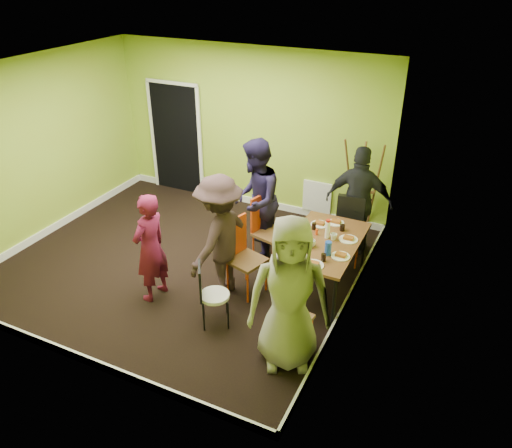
# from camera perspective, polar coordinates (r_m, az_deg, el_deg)

# --- Properties ---
(ground) EXTENTS (5.00, 5.00, 0.00)m
(ground) POSITION_cam_1_polar(r_m,az_deg,el_deg) (7.55, -8.26, -4.40)
(ground) COLOR black
(ground) RESTS_ON ground
(room_walls) EXTENTS (5.04, 4.54, 2.82)m
(room_walls) POSITION_cam_1_polar(r_m,az_deg,el_deg) (7.11, -8.78, 2.51)
(room_walls) COLOR #99B32E
(room_walls) RESTS_ON ground
(dining_table) EXTENTS (0.90, 1.50, 0.75)m
(dining_table) POSITION_cam_1_polar(r_m,az_deg,el_deg) (6.63, 7.73, -2.33)
(dining_table) COLOR black
(dining_table) RESTS_ON ground
(chair_left_far) EXTENTS (0.53, 0.53, 1.04)m
(chair_left_far) POSITION_cam_1_polar(r_m,az_deg,el_deg) (7.24, 1.20, -0.21)
(chair_left_far) COLOR #DC4514
(chair_left_far) RESTS_ON ground
(chair_left_near) EXTENTS (0.54, 0.54, 1.05)m
(chair_left_near) POSITION_cam_1_polar(r_m,az_deg,el_deg) (6.62, -1.64, -3.18)
(chair_left_near) COLOR #DC4514
(chair_left_near) RESTS_ON ground
(chair_back_end) EXTENTS (0.47, 0.53, 0.97)m
(chair_back_end) POSITION_cam_1_polar(r_m,az_deg,el_deg) (7.43, 10.69, 0.95)
(chair_back_end) COLOR #DC4514
(chair_back_end) RESTS_ON ground
(chair_front_end) EXTENTS (0.40, 0.41, 0.88)m
(chair_front_end) POSITION_cam_1_polar(r_m,az_deg,el_deg) (5.69, 4.07, -10.50)
(chair_front_end) COLOR #DC4514
(chair_front_end) RESTS_ON ground
(chair_bentwood) EXTENTS (0.46, 0.45, 0.85)m
(chair_bentwood) POSITION_cam_1_polar(r_m,az_deg,el_deg) (6.12, -5.33, -7.68)
(chair_bentwood) COLOR black
(chair_bentwood) RESTS_ON ground
(easel) EXTENTS (0.64, 0.60, 1.60)m
(easel) POSITION_cam_1_polar(r_m,az_deg,el_deg) (8.08, 11.92, 3.97)
(easel) COLOR brown
(easel) RESTS_ON ground
(plate_near_left) EXTENTS (0.25, 0.25, 0.01)m
(plate_near_left) POSITION_cam_1_polar(r_m,az_deg,el_deg) (6.98, 7.27, -0.04)
(plate_near_left) COLOR white
(plate_near_left) RESTS_ON dining_table
(plate_near_right) EXTENTS (0.27, 0.27, 0.01)m
(plate_near_right) POSITION_cam_1_polar(r_m,az_deg,el_deg) (6.37, 4.24, -2.92)
(plate_near_right) COLOR white
(plate_near_right) RESTS_ON dining_table
(plate_far_back) EXTENTS (0.23, 0.23, 0.01)m
(plate_far_back) POSITION_cam_1_polar(r_m,az_deg,el_deg) (7.06, 9.12, 0.15)
(plate_far_back) COLOR white
(plate_far_back) RESTS_ON dining_table
(plate_far_front) EXTENTS (0.26, 0.26, 0.01)m
(plate_far_front) POSITION_cam_1_polar(r_m,az_deg,el_deg) (6.08, 6.56, -4.68)
(plate_far_front) COLOR white
(plate_far_front) RESTS_ON dining_table
(plate_wall_back) EXTENTS (0.25, 0.25, 0.01)m
(plate_wall_back) POSITION_cam_1_polar(r_m,az_deg,el_deg) (6.68, 10.52, -1.73)
(plate_wall_back) COLOR white
(plate_wall_back) RESTS_ON dining_table
(plate_wall_front) EXTENTS (0.24, 0.24, 0.01)m
(plate_wall_front) POSITION_cam_1_polar(r_m,az_deg,el_deg) (6.30, 9.64, -3.65)
(plate_wall_front) COLOR white
(plate_wall_front) RESTS_ON dining_table
(thermos) EXTENTS (0.06, 0.06, 0.24)m
(thermos) POSITION_cam_1_polar(r_m,az_deg,el_deg) (6.62, 8.18, -0.66)
(thermos) COLOR white
(thermos) RESTS_ON dining_table
(blue_bottle) EXTENTS (0.08, 0.08, 0.18)m
(blue_bottle) POSITION_cam_1_polar(r_m,az_deg,el_deg) (6.27, 8.24, -2.77)
(blue_bottle) COLOR #1740B2
(blue_bottle) RESTS_ON dining_table
(orange_bottle) EXTENTS (0.03, 0.03, 0.08)m
(orange_bottle) POSITION_cam_1_polar(r_m,az_deg,el_deg) (6.71, 6.94, -0.90)
(orange_bottle) COLOR #DC4514
(orange_bottle) RESTS_ON dining_table
(glass_mid) EXTENTS (0.06, 0.06, 0.10)m
(glass_mid) POSITION_cam_1_polar(r_m,az_deg,el_deg) (6.84, 6.63, -0.24)
(glass_mid) COLOR black
(glass_mid) RESTS_ON dining_table
(glass_back) EXTENTS (0.07, 0.07, 0.09)m
(glass_back) POSITION_cam_1_polar(r_m,az_deg,el_deg) (6.86, 9.83, -0.42)
(glass_back) COLOR black
(glass_back) RESTS_ON dining_table
(glass_front) EXTENTS (0.06, 0.06, 0.10)m
(glass_front) POSITION_cam_1_polar(r_m,az_deg,el_deg) (6.16, 7.72, -3.81)
(glass_front) COLOR black
(glass_front) RESTS_ON dining_table
(cup_a) EXTENTS (0.11, 0.11, 0.09)m
(cup_a) POSITION_cam_1_polar(r_m,az_deg,el_deg) (6.44, 6.32, -2.19)
(cup_a) COLOR white
(cup_a) RESTS_ON dining_table
(cup_b) EXTENTS (0.09, 0.09, 0.09)m
(cup_b) POSITION_cam_1_polar(r_m,az_deg,el_deg) (6.63, 8.85, -1.45)
(cup_b) COLOR white
(cup_b) RESTS_ON dining_table
(person_standing) EXTENTS (0.41, 0.58, 1.50)m
(person_standing) POSITION_cam_1_polar(r_m,az_deg,el_deg) (6.54, -12.00, -2.69)
(person_standing) COLOR #5C0F2A
(person_standing) RESTS_ON ground
(person_left_far) EXTENTS (0.93, 1.05, 1.82)m
(person_left_far) POSITION_cam_1_polar(r_m,az_deg,el_deg) (7.25, -0.06, 2.75)
(person_left_far) COLOR #1B1535
(person_left_far) RESTS_ON ground
(person_left_near) EXTENTS (0.74, 1.16, 1.70)m
(person_left_near) POSITION_cam_1_polar(r_m,az_deg,el_deg) (6.44, -4.18, -1.52)
(person_left_near) COLOR #2E1E1E
(person_left_near) RESTS_ON ground
(person_back_end) EXTENTS (1.02, 0.48, 1.69)m
(person_back_end) POSITION_cam_1_polar(r_m,az_deg,el_deg) (7.51, 11.70, 2.53)
(person_back_end) COLOR black
(person_back_end) RESTS_ON ground
(person_front_end) EXTENTS (1.05, 0.89, 1.82)m
(person_front_end) POSITION_cam_1_polar(r_m,az_deg,el_deg) (5.32, 3.83, -8.07)
(person_front_end) COLOR gray
(person_front_end) RESTS_ON ground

